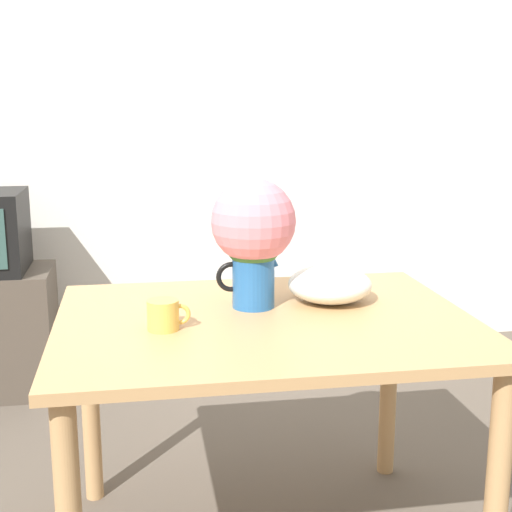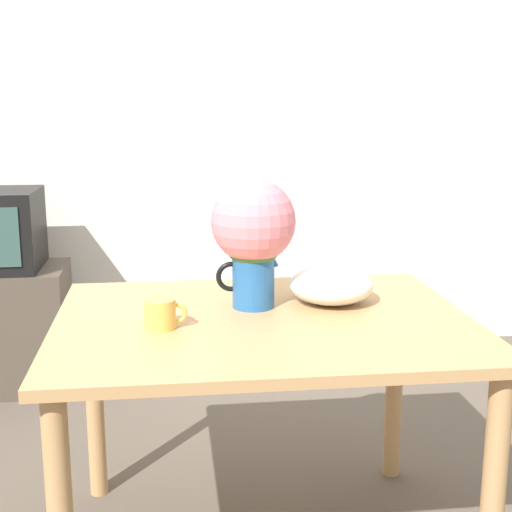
% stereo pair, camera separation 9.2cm
% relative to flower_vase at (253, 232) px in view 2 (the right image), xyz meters
% --- Properties ---
extents(wall_back, '(8.00, 0.05, 2.60)m').
position_rel_flower_vase_xyz_m(wall_back, '(-0.09, 1.74, 0.33)').
color(wall_back, silver).
rests_on(wall_back, ground_plane).
extents(table, '(1.17, 0.91, 0.74)m').
position_rel_flower_vase_xyz_m(table, '(0.02, -0.11, -0.33)').
color(table, tan).
rests_on(table, ground_plane).
extents(flower_vase, '(0.25, 0.25, 0.38)m').
position_rel_flower_vase_xyz_m(flower_vase, '(0.00, 0.00, 0.00)').
color(flower_vase, '#235B9E').
rests_on(flower_vase, table).
extents(coffee_mug, '(0.12, 0.09, 0.08)m').
position_rel_flower_vase_xyz_m(coffee_mug, '(-0.27, -0.17, -0.19)').
color(coffee_mug, gold).
rests_on(coffee_mug, table).
extents(white_bowl, '(0.25, 0.25, 0.11)m').
position_rel_flower_vase_xyz_m(white_bowl, '(0.24, 0.02, -0.17)').
color(white_bowl, silver).
rests_on(white_bowl, table).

